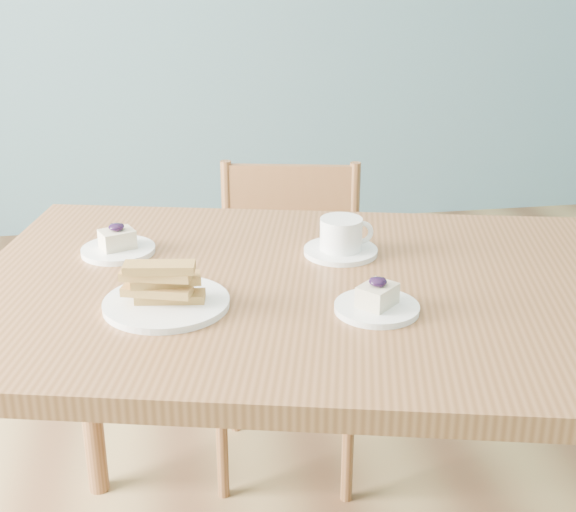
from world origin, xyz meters
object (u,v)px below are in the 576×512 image
(dining_chair, at_px, (288,321))
(coffee_cup, at_px, (342,239))
(cheesecake_plate_far, at_px, (118,245))
(cheesecake_plate_near, at_px, (377,302))
(biscotti_plate, at_px, (166,292))
(dining_table, at_px, (357,323))

(dining_chair, bearing_deg, coffee_cup, -72.57)
(dining_chair, relative_size, cheesecake_plate_far, 5.55)
(cheesecake_plate_near, xyz_separation_m, cheesecake_plate_far, (-0.46, 0.36, 0.00))
(coffee_cup, height_order, biscotti_plate, biscotti_plate)
(dining_table, bearing_deg, biscotti_plate, -160.59)
(dining_chair, height_order, coffee_cup, coffee_cup)
(biscotti_plate, bearing_deg, coffee_cup, 28.31)
(biscotti_plate, bearing_deg, dining_table, 5.47)
(cheesecake_plate_near, relative_size, cheesecake_plate_far, 0.99)
(cheesecake_plate_far, height_order, biscotti_plate, biscotti_plate)
(dining_table, distance_m, dining_chair, 0.67)
(cheesecake_plate_far, bearing_deg, dining_table, -28.04)
(dining_table, height_order, dining_chair, dining_chair)
(dining_chair, height_order, cheesecake_plate_far, cheesecake_plate_far)
(coffee_cup, bearing_deg, cheesecake_plate_near, -90.45)
(dining_chair, height_order, cheesecake_plate_near, cheesecake_plate_near)
(dining_table, relative_size, cheesecake_plate_far, 10.85)
(dining_table, height_order, coffee_cup, coffee_cup)
(coffee_cup, relative_size, biscotti_plate, 0.68)
(dining_table, bearing_deg, cheesecake_plate_far, 165.90)
(dining_chair, xyz_separation_m, biscotti_plate, (-0.33, -0.63, 0.40))
(dining_table, xyz_separation_m, dining_chair, (-0.04, 0.60, -0.29))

